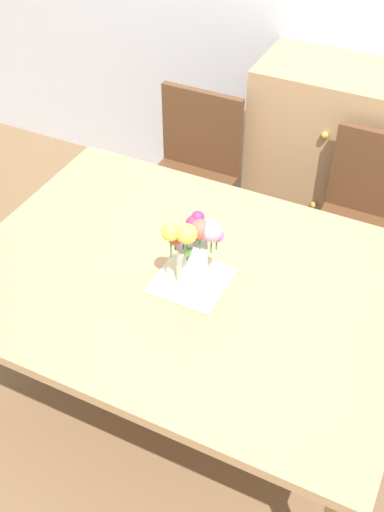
{
  "coord_description": "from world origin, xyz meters",
  "views": [
    {
      "loc": [
        0.72,
        -1.44,
        2.28
      ],
      "look_at": [
        0.02,
        -0.01,
        0.87
      ],
      "focal_mm": 44.22,
      "sensor_mm": 36.0,
      "label": 1
    }
  ],
  "objects_px": {
    "chair_left": "(192,170)",
    "flower_vase": "(193,247)",
    "dining_table": "(189,293)",
    "chair_right": "(365,218)"
  },
  "relations": [
    {
      "from": "flower_vase",
      "to": "chair_left",
      "type": "bearing_deg",
      "value": 116.29
    },
    {
      "from": "chair_left",
      "to": "flower_vase",
      "type": "height_order",
      "value": "flower_vase"
    },
    {
      "from": "flower_vase",
      "to": "chair_right",
      "type": "bearing_deg",
      "value": 66.54
    },
    {
      "from": "chair_left",
      "to": "dining_table",
      "type": "bearing_deg",
      "value": 115.39
    },
    {
      "from": "dining_table",
      "to": "flower_vase",
      "type": "relative_size",
      "value": 5.48
    },
    {
      "from": "dining_table",
      "to": "flower_vase",
      "type": "xyz_separation_m",
      "value": [
        0.03,
        -0.02,
        0.25
      ]
    },
    {
      "from": "dining_table",
      "to": "chair_right",
      "type": "height_order",
      "value": "chair_right"
    },
    {
      "from": "dining_table",
      "to": "chair_left",
      "type": "distance_m",
      "value": 1.03
    },
    {
      "from": "chair_left",
      "to": "flower_vase",
      "type": "bearing_deg",
      "value": 116.29
    },
    {
      "from": "dining_table",
      "to": "chair_left",
      "type": "bearing_deg",
      "value": 115.39
    }
  ]
}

